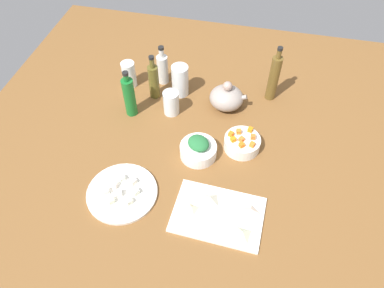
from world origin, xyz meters
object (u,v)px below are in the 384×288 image
(drinking_glass_1, at_px, (180,80))
(drinking_glass_2, at_px, (129,74))
(cutting_board, at_px, (218,214))
(bottle_1, at_px, (129,96))
(teapot, at_px, (227,97))
(drinking_glass_0, at_px, (171,103))
(bowl_greens, at_px, (198,151))
(bottle_2, at_px, (274,77))
(bottle_0, at_px, (163,68))
(plate_tofu, at_px, (122,193))
(bowl_carrots, at_px, (242,143))
(bottle_3, at_px, (154,81))

(drinking_glass_1, relative_size, drinking_glass_2, 1.20)
(cutting_board, distance_m, bottle_1, 0.62)
(teapot, relative_size, drinking_glass_1, 1.11)
(drinking_glass_0, xyz_separation_m, drinking_glass_2, (-0.24, 0.13, 0.01))
(bowl_greens, bearing_deg, cutting_board, -63.58)
(cutting_board, xyz_separation_m, bottle_2, (0.13, 0.65, 0.11))
(cutting_board, distance_m, bottle_0, 0.76)
(plate_tofu, distance_m, bowl_greens, 0.33)
(cutting_board, distance_m, bowl_carrots, 0.33)
(plate_tofu, xyz_separation_m, drinking_glass_1, (0.08, 0.58, 0.07))
(drinking_glass_0, height_order, drinking_glass_1, drinking_glass_1)
(cutting_board, distance_m, drinking_glass_0, 0.54)
(bottle_1, relative_size, drinking_glass_0, 2.03)
(bottle_2, bearing_deg, bottle_3, -168.53)
(plate_tofu, height_order, bowl_greens, bowl_greens)
(bottle_1, distance_m, bottle_2, 0.63)
(cutting_board, xyz_separation_m, bowl_carrots, (0.04, 0.32, 0.02))
(plate_tofu, relative_size, drinking_glass_0, 2.34)
(bottle_1, xyz_separation_m, bottle_3, (0.07, 0.13, -0.01))
(drinking_glass_2, bearing_deg, bowl_greens, -40.73)
(bowl_carrots, distance_m, drinking_glass_1, 0.42)
(drinking_glass_1, bearing_deg, bowl_greens, -65.32)
(bottle_3, relative_size, drinking_glass_0, 1.98)
(drinking_glass_0, distance_m, drinking_glass_2, 0.27)
(drinking_glass_0, bearing_deg, teapot, 21.14)
(bowl_greens, height_order, teapot, teapot)
(plate_tofu, bearing_deg, teapot, 61.05)
(bottle_0, height_order, bottle_2, bottle_2)
(cutting_board, xyz_separation_m, drinking_glass_1, (-0.28, 0.59, 0.07))
(bowl_greens, bearing_deg, plate_tofu, -134.49)
(plate_tofu, height_order, teapot, teapot)
(plate_tofu, xyz_separation_m, bottle_0, (-0.02, 0.64, 0.07))
(cutting_board, height_order, bottle_1, bottle_1)
(cutting_board, xyz_separation_m, bowl_greens, (-0.12, 0.25, 0.02))
(cutting_board, bearing_deg, plate_tofu, 178.31)
(bowl_carrots, height_order, bottle_1, bottle_1)
(bottle_2, height_order, drinking_glass_1, bottle_2)
(bottle_2, bearing_deg, drinking_glass_0, -155.28)
(bottle_1, bearing_deg, bottle_2, 21.80)
(cutting_board, xyz_separation_m, drinking_glass_2, (-0.52, 0.59, 0.06))
(plate_tofu, relative_size, bottle_2, 0.96)
(cutting_board, height_order, bottle_2, bottle_2)
(bottle_1, bearing_deg, cutting_board, -42.37)
(drinking_glass_2, bearing_deg, bottle_3, -19.52)
(bottle_0, height_order, drinking_glass_1, bottle_0)
(cutting_board, bearing_deg, drinking_glass_2, 131.44)
(teapot, xyz_separation_m, drinking_glass_1, (-0.22, 0.04, 0.02))
(cutting_board, bearing_deg, drinking_glass_0, 122.09)
(teapot, bearing_deg, cutting_board, -83.69)
(bottle_1, xyz_separation_m, bottle_2, (0.58, 0.23, 0.02))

